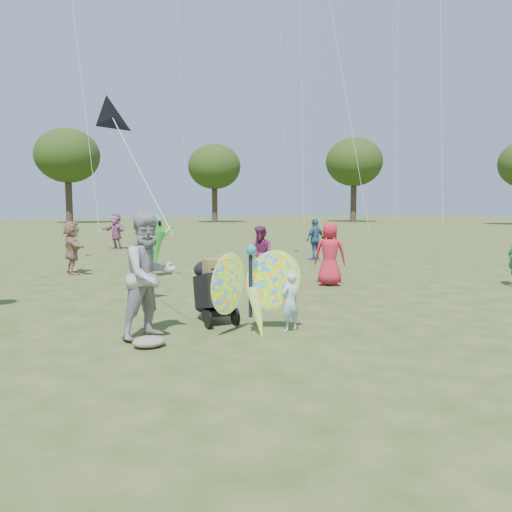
{
  "coord_description": "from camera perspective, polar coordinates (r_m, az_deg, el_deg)",
  "views": [
    {
      "loc": [
        -4.01,
        -6.29,
        1.97
      ],
      "look_at": [
        -0.2,
        1.5,
        1.1
      ],
      "focal_mm": 35.0,
      "sensor_mm": 36.0,
      "label": 1
    }
  ],
  "objects": [
    {
      "name": "ground",
      "position": [
        7.72,
        6.32,
        -9.1
      ],
      "size": [
        160.0,
        160.0,
        0.0
      ],
      "primitive_type": "plane",
      "color": "#51592B",
      "rests_on": "ground"
    },
    {
      "name": "grey_bag",
      "position": [
        7.25,
        -12.13,
        -9.56
      ],
      "size": [
        0.46,
        0.38,
        0.15
      ],
      "primitive_type": "ellipsoid",
      "color": "gray",
      "rests_on": "ground"
    },
    {
      "name": "child_girl",
      "position": [
        7.9,
        3.93,
        -5.24
      ],
      "size": [
        0.38,
        0.3,
        0.94
      ],
      "primitive_type": "imported",
      "rotation": [
        0.0,
        0.0,
        3.37
      ],
      "color": "#A6C1EB",
      "rests_on": "ground"
    },
    {
      "name": "jogging_stroller",
      "position": [
        8.49,
        -4.96,
        -3.49
      ],
      "size": [
        0.53,
        1.06,
        1.09
      ],
      "rotation": [
        0.0,
        0.0,
        -0.02
      ],
      "color": "black",
      "rests_on": "ground"
    },
    {
      "name": "adult_man",
      "position": [
        7.59,
        -12.06,
        -2.19
      ],
      "size": [
        1.12,
        1.01,
        1.89
      ],
      "primitive_type": "imported",
      "rotation": [
        0.0,
        0.0,
        0.39
      ],
      "color": "#9A999E",
      "rests_on": "ground"
    },
    {
      "name": "butterfly_kite",
      "position": [
        7.66,
        -0.32,
        -4.08
      ],
      "size": [
        1.74,
        0.75,
        1.59
      ],
      "color": "#FF5428",
      "rests_on": "ground"
    },
    {
      "name": "crowd_j",
      "position": [
        23.85,
        -15.71,
        2.79
      ],
      "size": [
        1.08,
        1.61,
        1.66
      ],
      "primitive_type": "imported",
      "rotation": [
        0.0,
        0.0,
        5.13
      ],
      "color": "#A35D86",
      "rests_on": "ground"
    },
    {
      "name": "delta_kite_rig",
      "position": [
        9.23,
        -16.08,
        14.94
      ],
      "size": [
        1.03,
        1.89,
        2.39
      ],
      "color": "black",
      "rests_on": "ground"
    },
    {
      "name": "crowd_c",
      "position": [
        18.27,
        6.78,
        1.9
      ],
      "size": [
        0.96,
        0.63,
        1.52
      ],
      "primitive_type": "imported",
      "rotation": [
        0.0,
        0.0,
        3.45
      ],
      "color": "#2F5D81",
      "rests_on": "ground"
    },
    {
      "name": "alien_kite",
      "position": [
        14.04,
        -11.47,
        1.53
      ],
      "size": [
        1.12,
        0.69,
        1.74
      ],
      "color": "#33DB44",
      "rests_on": "ground"
    },
    {
      "name": "tree_line",
      "position": [
        52.08,
        -17.81,
        10.86
      ],
      "size": [
        91.78,
        33.6,
        10.79
      ],
      "color": "#3A2D21",
      "rests_on": "ground"
    },
    {
      "name": "crowd_e",
      "position": [
        12.94,
        0.59,
        0.24
      ],
      "size": [
        0.78,
        0.87,
        1.46
      ],
      "primitive_type": "imported",
      "rotation": [
        0.0,
        0.0,
        5.11
      ],
      "color": "#732655",
      "rests_on": "ground"
    },
    {
      "name": "crowd_a",
      "position": [
        12.5,
        8.44,
        0.26
      ],
      "size": [
        0.92,
        0.86,
        1.58
      ],
      "primitive_type": "imported",
      "rotation": [
        0.0,
        0.0,
        2.51
      ],
      "color": "red",
      "rests_on": "ground"
    },
    {
      "name": "crowd_d",
      "position": [
        15.41,
        -20.29,
        0.92
      ],
      "size": [
        0.53,
        1.45,
        1.54
      ],
      "primitive_type": "imported",
      "rotation": [
        0.0,
        0.0,
        1.62
      ],
      "color": "#97775D",
      "rests_on": "ground"
    }
  ]
}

